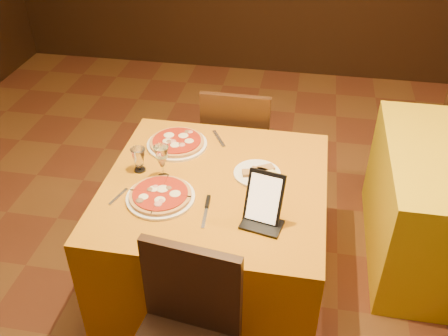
% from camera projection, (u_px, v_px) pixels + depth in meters
% --- Properties ---
extents(main_table, '(1.10, 1.10, 0.75)m').
position_uv_depth(main_table, '(216.00, 238.00, 2.70)').
color(main_table, '#B76D0B').
rests_on(main_table, floor).
extents(chair_main_far, '(0.46, 0.46, 0.91)m').
position_uv_depth(chair_main_far, '(239.00, 144.00, 3.31)').
color(chair_main_far, black).
rests_on(chair_main_far, floor).
extents(pizza_near, '(0.33, 0.33, 0.03)m').
position_uv_depth(pizza_near, '(160.00, 196.00, 2.37)').
color(pizza_near, white).
rests_on(pizza_near, main_table).
extents(pizza_far, '(0.33, 0.33, 0.03)m').
position_uv_depth(pizza_far, '(177.00, 143.00, 2.75)').
color(pizza_far, white).
rests_on(pizza_far, main_table).
extents(cutlet_dish, '(0.24, 0.24, 0.03)m').
position_uv_depth(cutlet_dish, '(257.00, 173.00, 2.53)').
color(cutlet_dish, white).
rests_on(cutlet_dish, main_table).
extents(wine_glass, '(0.09, 0.09, 0.19)m').
position_uv_depth(wine_glass, '(162.00, 162.00, 2.46)').
color(wine_glass, '#DEDE7E').
rests_on(wine_glass, main_table).
extents(water_glass, '(0.08, 0.08, 0.13)m').
position_uv_depth(water_glass, '(139.00, 160.00, 2.53)').
color(water_glass, white).
rests_on(water_glass, main_table).
extents(tablet, '(0.18, 0.13, 0.23)m').
position_uv_depth(tablet, '(264.00, 198.00, 2.19)').
color(tablet, black).
rests_on(tablet, main_table).
extents(knife, '(0.03, 0.19, 0.01)m').
position_uv_depth(knife, '(205.00, 214.00, 2.28)').
color(knife, silver).
rests_on(knife, main_table).
extents(fork_near, '(0.06, 0.14, 0.01)m').
position_uv_depth(fork_near, '(118.00, 197.00, 2.39)').
color(fork_near, '#AFB0B6').
rests_on(fork_near, main_table).
extents(fork_far, '(0.11, 0.17, 0.01)m').
position_uv_depth(fork_far, '(219.00, 139.00, 2.81)').
color(fork_far, '#B0B0B7').
rests_on(fork_far, main_table).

